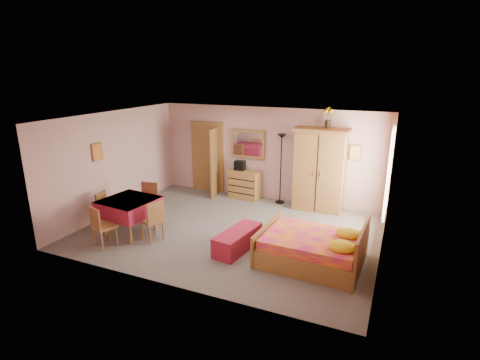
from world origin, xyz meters
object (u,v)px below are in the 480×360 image
at_px(chest_of_drawers, 245,184).
at_px(bed, 312,241).
at_px(sunflower_vase, 328,118).
at_px(chair_south, 105,226).
at_px(chair_west, 109,210).
at_px(chair_east, 152,220).
at_px(stereo, 240,165).
at_px(floor_lamp, 281,169).
at_px(wall_mirror, 248,144).
at_px(dining_table, 130,216).
at_px(bench, 238,240).
at_px(wardrobe, 320,170).
at_px(chair_north, 147,203).

xyz_separation_m(chest_of_drawers, bed, (2.63, -2.94, 0.04)).
xyz_separation_m(sunflower_vase, chair_south, (-3.73, -4.04, -1.98)).
distance_m(chair_west, chair_east, 1.30).
bearing_deg(stereo, floor_lamp, 1.13).
height_order(wall_mirror, dining_table, wall_mirror).
relative_size(bench, chair_east, 1.40).
bearing_deg(bench, sunflower_vase, 70.24).
relative_size(wall_mirror, sunflower_vase, 1.95).
distance_m(chest_of_drawers, bench, 3.24).
xyz_separation_m(stereo, wardrobe, (2.29, -0.06, 0.13)).
relative_size(floor_lamp, bench, 1.54).
bearing_deg(dining_table, bench, 4.91).
bearing_deg(chair_east, sunflower_vase, -19.54).
xyz_separation_m(stereo, sunflower_vase, (2.39, 0.04, 1.47)).
height_order(wardrobe, chair_west, wardrobe).
bearing_deg(chair_south, wall_mirror, 90.61).
relative_size(wardrobe, sunflower_vase, 4.14).
bearing_deg(stereo, chair_west, -120.80).
bearing_deg(chair_west, floor_lamp, 125.76).
height_order(chest_of_drawers, stereo, stereo).
height_order(bed, chair_north, chair_north).
height_order(wall_mirror, chair_east, wall_mirror).
bearing_deg(chair_west, chair_south, 27.01).
xyz_separation_m(chest_of_drawers, bench, (1.13, -3.03, -0.20)).
height_order(wall_mirror, chair_west, wall_mirror).
bearing_deg(chair_north, bench, 161.54).
distance_m(wall_mirror, bed, 4.25).
bearing_deg(floor_lamp, chair_south, -122.29).
relative_size(stereo, chair_south, 0.32).
bearing_deg(chair_north, chair_east, 124.62).
relative_size(sunflower_vase, bench, 0.42).
relative_size(wardrobe, chair_west, 2.52).
height_order(wall_mirror, wardrobe, wardrobe).
distance_m(bench, chair_south, 2.80).
xyz_separation_m(stereo, bench, (1.29, -3.04, -0.75)).
bearing_deg(sunflower_vase, chair_west, -142.90).
xyz_separation_m(chest_of_drawers, floor_lamp, (1.05, 0.03, 0.56)).
distance_m(dining_table, chair_east, 0.67).
height_order(stereo, bed, stereo).
distance_m(floor_lamp, chair_south, 4.79).
bearing_deg(bed, chair_east, -171.11).
bearing_deg(dining_table, floor_lamp, 52.77).
distance_m(sunflower_vase, chair_north, 4.95).
distance_m(stereo, chair_east, 3.43).
height_order(floor_lamp, chair_south, floor_lamp).
distance_m(wardrobe, dining_table, 4.84).
bearing_deg(sunflower_vase, bench, -109.76).
bearing_deg(bench, dining_table, -175.09).
height_order(floor_lamp, chair_west, floor_lamp).
xyz_separation_m(bed, chair_north, (-4.13, 0.37, 0.03)).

